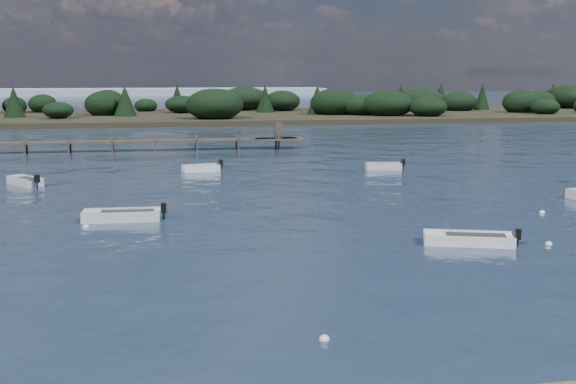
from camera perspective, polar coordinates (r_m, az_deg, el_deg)
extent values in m
plane|color=#172437|center=(88.23, -4.62, 4.22)|extent=(400.00, 400.00, 0.00)
cube|color=silver|center=(55.24, -20.05, 0.64)|extent=(2.91, 3.32, 0.69)
cube|color=silver|center=(56.25, -20.62, 1.18)|extent=(1.39, 1.30, 0.14)
cube|color=#27282A|center=(54.96, -19.95, 0.95)|extent=(2.10, 2.35, 0.12)
cube|color=silver|center=(54.93, -20.62, 0.99)|extent=(1.96, 2.64, 0.14)
cube|color=silver|center=(55.44, -19.54, 1.13)|extent=(1.96, 2.64, 0.14)
cube|color=black|center=(53.56, -19.22, 1.00)|extent=(0.44, 0.42, 0.55)
cylinder|color=black|center=(53.63, -19.20, 0.49)|extent=(0.14, 0.14, 0.55)
cube|color=silver|center=(60.59, 7.54, 1.87)|extent=(3.02, 1.50, 0.68)
cube|color=silver|center=(60.34, 6.52, 2.24)|extent=(0.82, 1.12, 0.14)
cube|color=#27282A|center=(60.59, 7.77, 2.17)|extent=(2.07, 1.16, 0.12)
cube|color=silver|center=(60.03, 7.65, 2.18)|extent=(2.90, 0.46, 0.14)
cube|color=silver|center=(61.05, 7.46, 2.30)|extent=(2.90, 0.46, 0.14)
cube|color=black|center=(60.86, 9.10, 2.35)|extent=(0.31, 0.36, 0.53)
cylinder|color=black|center=(60.92, 9.08, 1.92)|extent=(0.11, 0.11, 0.53)
cube|color=white|center=(35.20, 14.06, -3.85)|extent=(4.41, 2.80, 0.60)
cube|color=white|center=(35.00, 11.52, -3.24)|extent=(1.39, 1.64, 0.12)
cube|color=#27282A|center=(35.17, 14.61, -3.41)|extent=(3.06, 2.08, 0.10)
cube|color=white|center=(34.42, 14.19, -3.55)|extent=(3.95, 1.43, 0.12)
cube|color=white|center=(35.82, 13.97, -3.04)|extent=(3.95, 1.43, 0.12)
cube|color=black|center=(35.40, 17.73, -3.19)|extent=(0.32, 0.35, 0.47)
cylinder|color=black|center=(35.49, 17.70, -3.84)|extent=(0.11, 0.11, 0.47)
cube|color=silver|center=(35.00, 12.61, -2.93)|extent=(0.49, 1.10, 0.36)
cube|color=silver|center=(40.53, -13.01, -2.05)|extent=(4.21, 1.76, 0.69)
cube|color=silver|center=(40.63, -15.24, -1.53)|extent=(1.06, 1.46, 0.14)
cube|color=#27282A|center=(40.44, -12.56, -1.59)|extent=(2.87, 1.39, 0.12)
cube|color=silver|center=(39.74, -13.13, -1.69)|extent=(4.14, 0.30, 0.14)
cube|color=silver|center=(41.17, -12.94, -1.30)|extent=(4.14, 0.30, 0.14)
cube|color=black|center=(40.28, -9.80, -1.26)|extent=(0.29, 0.35, 0.54)
cylinder|color=black|center=(40.37, -9.78, -1.92)|extent=(0.10, 0.10, 0.54)
cube|color=white|center=(59.20, -6.90, 1.70)|extent=(3.14, 1.77, 0.69)
cube|color=white|center=(58.86, -7.96, 2.03)|extent=(0.91, 1.19, 0.14)
cube|color=#27282A|center=(59.21, -6.68, 2.03)|extent=(2.16, 1.34, 0.12)
cube|color=white|center=(58.63, -6.77, 2.03)|extent=(2.92, 0.72, 0.14)
cube|color=white|center=(59.65, -7.04, 2.15)|extent=(2.92, 0.72, 0.14)
cube|color=black|center=(59.59, -5.33, 2.29)|extent=(0.34, 0.38, 0.54)
cylinder|color=black|center=(59.65, -5.32, 1.84)|extent=(0.12, 0.12, 0.54)
sphere|color=white|center=(22.33, 2.89, -11.59)|extent=(0.32, 0.32, 0.32)
sphere|color=white|center=(36.17, 19.90, -3.92)|extent=(0.32, 0.32, 0.32)
sphere|color=white|center=(39.22, -15.67, -2.69)|extent=(0.32, 0.32, 0.32)
sphere|color=white|center=(44.05, 19.44, -1.57)|extent=(0.32, 0.32, 0.32)
cube|color=#443C32|center=(76.81, -0.75, 4.22)|extent=(5.00, 3.20, 0.18)
cube|color=#443C32|center=(76.73, -0.75, 4.89)|extent=(0.80, 0.80, 1.60)
cylinder|color=#443C32|center=(76.10, -20.15, 3.14)|extent=(0.20, 0.20, 2.20)
cylinder|color=#443C32|center=(77.77, -19.94, 3.27)|extent=(0.20, 0.20, 2.20)
cylinder|color=#443C32|center=(75.48, -16.95, 3.26)|extent=(0.20, 0.20, 2.20)
cylinder|color=#443C32|center=(77.17, -16.81, 3.39)|extent=(0.20, 0.20, 2.20)
cylinder|color=#443C32|center=(75.10, -13.71, 3.37)|extent=(0.20, 0.20, 2.20)
cylinder|color=#443C32|center=(76.80, -13.64, 3.50)|extent=(0.20, 0.20, 2.20)
cylinder|color=#443C32|center=(74.97, -10.45, 3.47)|extent=(0.20, 0.20, 2.20)
cylinder|color=#443C32|center=(76.67, -10.45, 3.60)|extent=(0.20, 0.20, 2.20)
cylinder|color=#443C32|center=(75.07, -7.19, 3.56)|extent=(0.20, 0.20, 2.20)
cylinder|color=#443C32|center=(76.77, -7.26, 3.69)|extent=(0.20, 0.20, 2.20)
cylinder|color=#443C32|center=(75.42, -3.95, 3.64)|extent=(0.20, 0.20, 2.20)
cylinder|color=#443C32|center=(77.11, -4.09, 3.77)|extent=(0.20, 0.20, 2.20)
cylinder|color=#443C32|center=(76.01, -0.74, 3.71)|extent=(0.20, 0.20, 2.20)
cylinder|color=#443C32|center=(77.69, -0.95, 3.83)|extent=(0.20, 0.20, 2.20)
cube|color=black|center=(132.05, 4.53, 5.95)|extent=(190.00, 40.00, 1.60)
ellipsoid|color=black|center=(131.91, 4.55, 7.16)|extent=(180.50, 36.00, 4.40)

